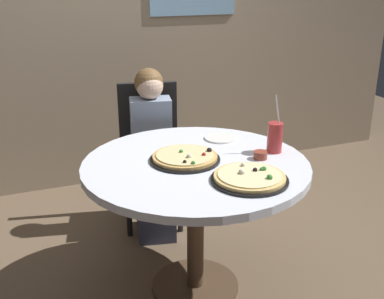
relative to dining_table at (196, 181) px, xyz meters
name	(u,v)px	position (x,y,z in m)	size (l,w,h in m)	color
ground_plane	(195,286)	(0.00, 0.00, -0.64)	(8.00, 8.00, 0.00)	brown
dining_table	(196,181)	(0.00, 0.00, 0.00)	(1.15, 1.15, 0.75)	silver
chair_wooden	(150,146)	(0.02, 0.88, -0.11)	(0.47, 0.47, 0.95)	black
diner_child	(153,162)	(-0.02, 0.70, -0.16)	(0.32, 0.43, 1.08)	#3F4766
pizza_veggie	(185,158)	(-0.04, 0.04, 0.12)	(0.36, 0.36, 0.05)	black
pizza_cheese	(250,178)	(0.14, -0.30, 0.12)	(0.36, 0.36, 0.05)	black
soda_cup	(275,137)	(0.44, -0.02, 0.19)	(0.08, 0.08, 0.31)	#B73333
sauce_bowl	(260,155)	(0.32, -0.08, 0.13)	(0.07, 0.07, 0.04)	brown
plate_small	(220,138)	(0.26, 0.27, 0.11)	(0.18, 0.18, 0.01)	white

